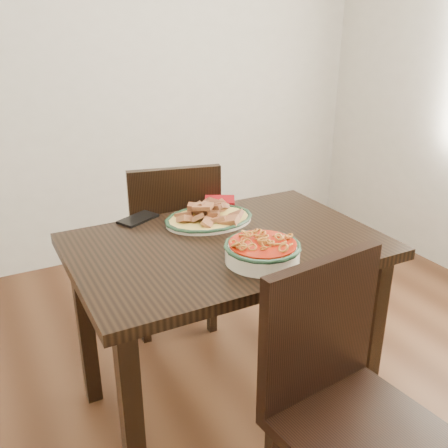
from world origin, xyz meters
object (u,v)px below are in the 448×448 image
dining_table (227,268)px  noodle_bowl (262,249)px  chair_far (173,239)px  chair_near (342,396)px  smartphone (138,219)px  fish_plate (209,211)px

dining_table → noodle_bowl: noodle_bowl is taller
chair_far → chair_near: size_ratio=1.00×
chair_near → chair_far: bearing=84.1°
smartphone → chair_near: bearing=-101.0°
dining_table → fish_plate: bearing=82.4°
smartphone → dining_table: bearing=-84.4°
chair_far → smartphone: (-0.26, -0.28, 0.26)m
dining_table → noodle_bowl: 0.25m
fish_plate → noodle_bowl: size_ratio=1.37×
smartphone → fish_plate: bearing=-58.1°
chair_near → noodle_bowl: bearing=86.2°
dining_table → chair_near: bearing=-85.6°
chair_far → chair_near: bearing=102.7°
noodle_bowl → chair_near: bearing=-87.5°
chair_far → noodle_bowl: chair_far is taller
dining_table → smartphone: 0.43m
dining_table → noodle_bowl: size_ratio=4.30×
chair_far → smartphone: 0.46m
chair_far → fish_plate: size_ratio=2.51×
chair_near → smartphone: chair_near is taller
fish_plate → noodle_bowl: bearing=-89.6°
dining_table → noodle_bowl: (0.03, -0.20, 0.15)m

